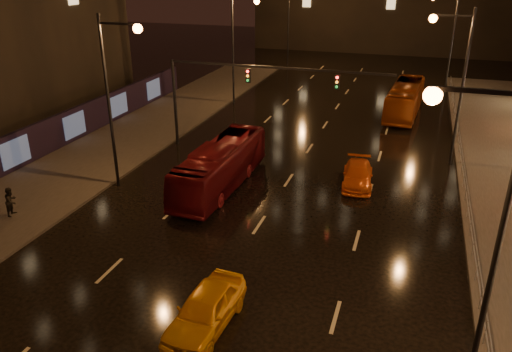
# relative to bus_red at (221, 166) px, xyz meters

# --- Properties ---
(ground) EXTENTS (140.00, 140.00, 0.00)m
(ground) POSITION_rel_bus_red_xyz_m (3.63, 6.18, -1.36)
(ground) COLOR black
(ground) RESTS_ON ground
(sidewalk_left) EXTENTS (7.00, 70.00, 0.15)m
(sidewalk_left) POSITION_rel_bus_red_xyz_m (-9.87, 1.18, -1.29)
(sidewalk_left) COLOR #38332D
(sidewalk_left) RESTS_ON ground
(hoarding_left) EXTENTS (0.30, 46.00, 2.50)m
(hoarding_left) POSITION_rel_bus_red_xyz_m (-13.57, -1.82, -0.11)
(hoarding_left) COLOR black
(hoarding_left) RESTS_ON ground
(traffic_signal) EXTENTS (15.31, 0.32, 6.20)m
(traffic_signal) POSITION_rel_bus_red_xyz_m (-1.43, 6.18, 3.37)
(traffic_signal) COLOR black
(traffic_signal) RESTS_ON ground
(streetlight_right) EXTENTS (2.64, 0.50, 10.00)m
(streetlight_right) POSITION_rel_bus_red_xyz_m (12.55, -11.82, 5.07)
(streetlight_right) COLOR black
(streetlight_right) RESTS_ON ground
(railing_right) EXTENTS (0.05, 56.00, 1.00)m
(railing_right) POSITION_rel_bus_red_xyz_m (13.83, 4.18, -0.47)
(railing_right) COLOR #99999E
(railing_right) RESTS_ON sidewalk_right
(bus_red) EXTENTS (2.53, 9.83, 2.72)m
(bus_red) POSITION_rel_bus_red_xyz_m (0.00, 0.00, 0.00)
(bus_red) COLOR #5F0D14
(bus_red) RESTS_ON ground
(bus_curb) EXTENTS (3.01, 10.16, 2.79)m
(bus_curb) POSITION_rel_bus_red_xyz_m (9.63, 19.40, 0.03)
(bus_curb) COLOR #8A360D
(bus_curb) RESTS_ON ground
(taxi_near) EXTENTS (2.02, 4.50, 1.50)m
(taxi_near) POSITION_rel_bus_red_xyz_m (4.13, -11.83, -0.61)
(taxi_near) COLOR #F4A516
(taxi_near) RESTS_ON ground
(taxi_far) EXTENTS (2.14, 4.41, 1.24)m
(taxi_far) POSITION_rel_bus_red_xyz_m (7.75, 2.86, -0.74)
(taxi_far) COLOR orange
(taxi_far) RESTS_ON ground
(pedestrian_b) EXTENTS (0.72, 0.85, 1.56)m
(pedestrian_b) POSITION_rel_bus_red_xyz_m (-9.01, -7.05, -0.43)
(pedestrian_b) COLOR black
(pedestrian_b) RESTS_ON sidewalk_left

